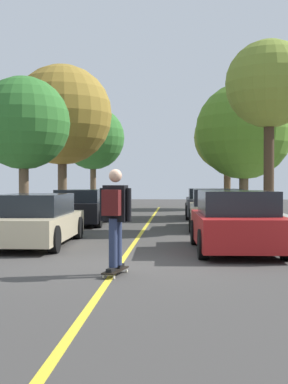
# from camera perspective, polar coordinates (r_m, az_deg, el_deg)

# --- Properties ---
(ground) EXTENTS (80.00, 80.00, 0.00)m
(ground) POSITION_cam_1_polar(r_m,az_deg,el_deg) (10.02, -2.94, -8.28)
(ground) COLOR #3D3A38
(center_line) EXTENTS (0.12, 39.20, 0.01)m
(center_line) POSITION_cam_1_polar(r_m,az_deg,el_deg) (13.96, -1.06, -5.61)
(center_line) COLOR gold
(center_line) RESTS_ON ground
(parked_car_left_nearest) EXTENTS (1.91, 4.46, 1.32)m
(parked_car_left_nearest) POSITION_cam_1_polar(r_m,az_deg,el_deg) (13.73, -11.86, -3.07)
(parked_car_left_nearest) COLOR #BCAD89
(parked_car_left_nearest) RESTS_ON ground
(parked_car_left_near) EXTENTS (1.96, 4.36, 1.35)m
(parked_car_left_near) POSITION_cam_1_polar(r_m,az_deg,el_deg) (20.12, -6.87, -1.68)
(parked_car_left_near) COLOR black
(parked_car_left_near) RESTS_ON ground
(parked_car_right_nearest) EXTENTS (2.06, 4.09, 1.43)m
(parked_car_right_nearest) POSITION_cam_1_polar(r_m,az_deg,el_deg) (12.39, 10.08, -3.29)
(parked_car_right_nearest) COLOR maroon
(parked_car_right_nearest) RESTS_ON ground
(parked_car_right_near) EXTENTS (1.99, 4.32, 1.40)m
(parked_car_right_near) POSITION_cam_1_polar(r_m,az_deg,el_deg) (18.28, 7.98, -1.88)
(parked_car_right_near) COLOR #BCAD89
(parked_car_right_near) RESTS_ON ground
(parked_car_right_far) EXTENTS (2.00, 4.20, 1.35)m
(parked_car_right_far) POSITION_cam_1_polar(r_m,az_deg,el_deg) (23.81, 6.96, -1.24)
(parked_car_right_far) COLOR #38383D
(parked_car_right_far) RESTS_ON ground
(street_tree_left_nearest) EXTENTS (3.24, 3.24, 5.18)m
(street_tree_left_nearest) POSITION_cam_1_polar(r_m,az_deg,el_deg) (18.69, -13.11, 7.35)
(street_tree_left_nearest) COLOR brown
(street_tree_left_nearest) RESTS_ON sidewalk_left
(street_tree_left_near) EXTENTS (4.66, 4.66, 6.97)m
(street_tree_left_near) POSITION_cam_1_polar(r_m,az_deg,el_deg) (24.71, -8.99, 8.34)
(street_tree_left_near) COLOR brown
(street_tree_left_near) RESTS_ON sidewalk_left
(street_tree_left_far) EXTENTS (4.03, 4.03, 6.33)m
(street_tree_left_far) POSITION_cam_1_polar(r_m,az_deg,el_deg) (33.44, -5.63, 5.89)
(street_tree_left_far) COLOR brown
(street_tree_left_far) RESTS_ON sidewalk_left
(street_tree_right_nearest) EXTENTS (2.92, 2.92, 6.23)m
(street_tree_right_nearest) POSITION_cam_1_polar(r_m,az_deg,el_deg) (18.09, 13.61, 11.34)
(street_tree_right_nearest) COLOR #3D2D1E
(street_tree_right_nearest) RESTS_ON sidewalk_right
(street_tree_right_near) EXTENTS (4.42, 4.42, 6.05)m
(street_tree_right_near) POSITION_cam_1_polar(r_m,az_deg,el_deg) (24.27, 10.94, 6.58)
(street_tree_right_near) COLOR brown
(street_tree_right_near) RESTS_ON sidewalk_right
(street_tree_right_far) EXTENTS (4.05, 4.05, 6.24)m
(street_tree_right_far) POSITION_cam_1_polar(r_m,az_deg,el_deg) (31.99, 9.15, 5.92)
(street_tree_right_far) COLOR #4C3823
(street_tree_right_far) RESTS_ON sidewalk_right
(fire_hydrant) EXTENTS (0.20, 0.20, 0.70)m
(fire_hydrant) POSITION_cam_1_polar(r_m,az_deg,el_deg) (16.70, 13.60, -2.88)
(fire_hydrant) COLOR #B2140F
(fire_hydrant) RESTS_ON sidewalk_right
(streetlamp) EXTENTS (0.36, 0.24, 5.17)m
(streetlamp) POSITION_cam_1_polar(r_m,az_deg,el_deg) (24.73, -9.06, 4.52)
(streetlamp) COLOR #38383D
(streetlamp) RESTS_ON sidewalk_left
(skateboard) EXTENTS (0.40, 0.87, 0.10)m
(skateboard) POSITION_cam_1_polar(r_m,az_deg,el_deg) (9.16, -3.16, -8.61)
(skateboard) COLOR black
(skateboard) RESTS_ON ground
(skateboarder) EXTENTS (0.59, 0.70, 1.75)m
(skateboarder) POSITION_cam_1_polar(r_m,az_deg,el_deg) (9.02, -3.24, -2.29)
(skateboarder) COLOR black
(skateboarder) RESTS_ON skateboard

